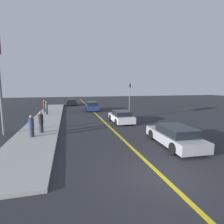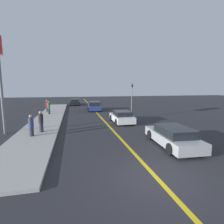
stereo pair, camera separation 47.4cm
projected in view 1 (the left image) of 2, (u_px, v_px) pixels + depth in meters
name	position (u px, v px, depth m)	size (l,w,h in m)	color
ground_plane	(163.00, 177.00, 7.18)	(120.00, 120.00, 0.00)	#28282D
road_center_line	(95.00, 113.00, 24.44)	(0.20, 60.00, 0.01)	gold
sidewalk_left	(47.00, 118.00, 20.24)	(3.10, 30.36, 0.15)	#9E9E99
car_near_right_lane	(175.00, 136.00, 11.01)	(2.15, 4.76, 1.25)	#9E9EA3
car_ahead_center	(121.00, 117.00, 18.02)	(1.92, 3.92, 1.23)	silver
car_far_distant	(92.00, 106.00, 27.07)	(2.07, 4.24, 1.38)	navy
car_parked_left_lot	(72.00, 102.00, 35.15)	(2.03, 4.45, 1.24)	black
pedestrian_near_curb	(32.00, 126.00, 12.32)	(0.36, 0.36, 1.56)	#282D3D
pedestrian_mid_group	(41.00, 122.00, 13.48)	(0.37, 0.37, 1.66)	#282D3D
pedestrian_far_standing	(47.00, 108.00, 22.40)	(0.33, 0.33, 1.68)	#282D3D
pedestrian_by_sign	(44.00, 106.00, 24.65)	(0.32, 0.32, 1.65)	#282D3D
traffic_light	(130.00, 94.00, 26.04)	(0.18, 0.40, 4.15)	slate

